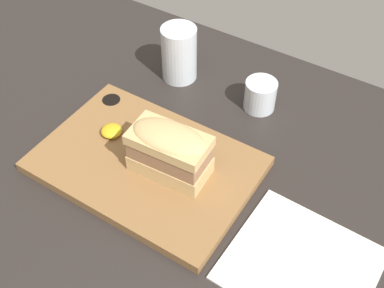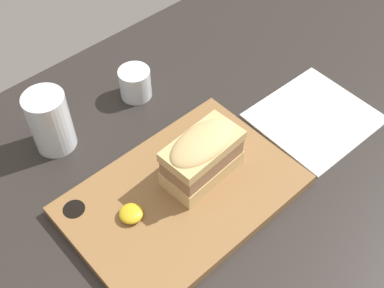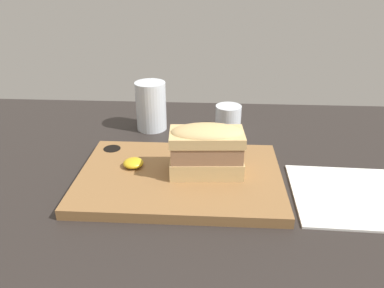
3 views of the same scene
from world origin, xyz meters
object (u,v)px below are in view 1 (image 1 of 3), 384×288
Objects in this scene: sandwich at (169,150)px; wine_glass at (260,96)px; water_glass at (179,57)px; napkin at (301,265)px; serving_board at (146,164)px.

sandwich reaches higher than wine_glass.
water_glass reaches higher than wine_glass.
sandwich is 1.17× the size of water_glass.
sandwich is 0.63× the size of napkin.
water_glass reaches higher than sandwich.
water_glass is 1.87× the size of wine_glass.
serving_board is 26.38cm from water_glass.
wine_glass is at bearing 1.11° from water_glass.
sandwich is at bearing -59.82° from water_glass.
napkin is at bearing -52.83° from wine_glass.
napkin is at bearing -5.99° from serving_board.
wine_glass reaches higher than napkin.
serving_board is 31.11cm from napkin.
serving_board is at bearing -173.95° from sandwich.
serving_board is 3.20× the size of water_glass.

